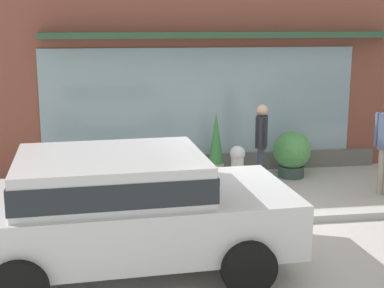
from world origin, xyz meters
The scene contains 9 objects.
ground_plane centered at (0.00, 0.00, 0.00)m, with size 60.00×60.00×0.00m, color #B2AFA8.
curb_strip centered at (0.00, -0.20, 0.06)m, with size 14.00×0.24×0.12m, color #B2B2AD.
storefront centered at (-0.01, 3.19, 2.50)m, with size 14.00×0.81×5.10m.
fire_hydrant centered at (-0.01, 1.18, 0.48)m, with size 0.40×0.37×0.93m.
pedestrian_with_handbag centered at (0.55, 1.68, 0.90)m, with size 0.36×0.60×1.57m.
parked_car_silver centered at (-2.09, -1.48, 0.86)m, with size 4.15×2.29×1.49m.
potted_plant_window_right centered at (-2.29, 2.33, 0.35)m, with size 0.39×0.39×0.69m.
potted_plant_corner_tall centered at (1.35, 2.27, 0.49)m, with size 0.75×0.75×0.92m.
potted_plant_window_left centered at (-0.15, 2.47, 0.64)m, with size 0.33×0.33×1.33m.
Camera 1 is at (-2.22, -8.07, 3.07)m, focal length 52.19 mm.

